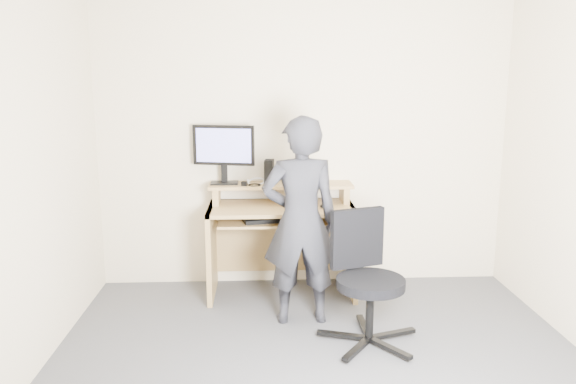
{
  "coord_description": "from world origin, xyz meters",
  "views": [
    {
      "loc": [
        -0.37,
        -3.03,
        1.79
      ],
      "look_at": [
        -0.17,
        1.05,
        0.95
      ],
      "focal_mm": 35.0,
      "sensor_mm": 36.0,
      "label": 1
    }
  ],
  "objects": [
    {
      "name": "keyboard",
      "position": [
        -0.28,
        1.36,
        0.67
      ],
      "size": [
        0.49,
        0.28,
        0.03
      ],
      "primitive_type": "cube",
      "rotation": [
        0.0,
        0.0,
        0.23
      ],
      "color": "black",
      "rests_on": "desk"
    },
    {
      "name": "external_drive",
      "position": [
        -0.3,
        1.62,
        1.01
      ],
      "size": [
        0.09,
        0.14,
        0.2
      ],
      "primitive_type": "cube",
      "rotation": [
        0.0,
        0.0,
        -0.14
      ],
      "color": "black",
      "rests_on": "desk"
    },
    {
      "name": "ground",
      "position": [
        0.0,
        0.0,
        0.0
      ],
      "size": [
        3.5,
        3.5,
        0.0
      ],
      "primitive_type": "plane",
      "color": "#505055",
      "rests_on": "ground"
    },
    {
      "name": "back_wall",
      "position": [
        0.0,
        1.75,
        1.25
      ],
      "size": [
        3.5,
        0.02,
        2.5
      ],
      "primitive_type": "cube",
      "color": "beige",
      "rests_on": "ground"
    },
    {
      "name": "monitor",
      "position": [
        -0.67,
        1.61,
        1.2
      ],
      "size": [
        0.51,
        0.15,
        0.49
      ],
      "rotation": [
        0.0,
        0.0,
        -0.22
      ],
      "color": "black",
      "rests_on": "desk"
    },
    {
      "name": "mouse",
      "position": [
        0.15,
        1.35,
        0.77
      ],
      "size": [
        0.11,
        0.09,
        0.04
      ],
      "primitive_type": "ellipsoid",
      "rotation": [
        0.0,
        0.0,
        0.33
      ],
      "color": "black",
      "rests_on": "desk"
    },
    {
      "name": "person",
      "position": [
        -0.09,
        0.9,
        0.76
      ],
      "size": [
        0.58,
        0.4,
        1.53
      ],
      "primitive_type": "imported",
      "rotation": [
        0.0,
        0.0,
        3.21
      ],
      "color": "black",
      "rests_on": "ground"
    },
    {
      "name": "desk",
      "position": [
        -0.2,
        1.53,
        0.55
      ],
      "size": [
        1.2,
        0.6,
        0.91
      ],
      "color": "tan",
      "rests_on": "ground"
    },
    {
      "name": "travel_mug",
      "position": [
        -0.09,
        1.62,
        0.99
      ],
      "size": [
        0.08,
        0.08,
        0.16
      ],
      "primitive_type": "cylinder",
      "rotation": [
        0.0,
        0.0,
        -0.15
      ],
      "color": "silver",
      "rests_on": "desk"
    },
    {
      "name": "office_chair",
      "position": [
        0.34,
        0.56,
        0.48
      ],
      "size": [
        0.7,
        0.67,
        0.88
      ],
      "rotation": [
        0.0,
        0.0,
        0.32
      ],
      "color": "black",
      "rests_on": "ground"
    },
    {
      "name": "headphones",
      "position": [
        -0.41,
        1.65,
        0.92
      ],
      "size": [
        0.2,
        0.2,
        0.06
      ],
      "primitive_type": "torus",
      "rotation": [
        0.26,
        0.0,
        -0.34
      ],
      "color": "silver",
      "rests_on": "desk"
    },
    {
      "name": "charger",
      "position": [
        -0.5,
        1.52,
        0.93
      ],
      "size": [
        0.06,
        0.05,
        0.03
      ],
      "primitive_type": "cube",
      "rotation": [
        0.0,
        0.0,
        -0.31
      ],
      "color": "black",
      "rests_on": "desk"
    },
    {
      "name": "smartphone",
      "position": [
        -0.04,
        1.54,
        0.92
      ],
      "size": [
        0.08,
        0.14,
        0.01
      ],
      "primitive_type": "cube",
      "rotation": [
        0.0,
        0.0,
        -0.09
      ],
      "color": "black",
      "rests_on": "desk"
    }
  ]
}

